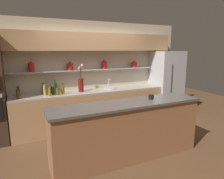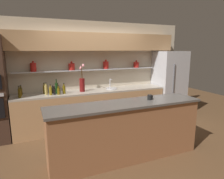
{
  "view_description": "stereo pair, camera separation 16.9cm",
  "coord_description": "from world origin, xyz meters",
  "px_view_note": "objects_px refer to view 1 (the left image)",
  "views": [
    {
      "loc": [
        -1.65,
        -3.3,
        1.91
      ],
      "look_at": [
        0.09,
        0.4,
        1.09
      ],
      "focal_mm": 32.0,
      "sensor_mm": 36.0,
      "label": 1
    },
    {
      "loc": [
        -1.5,
        -3.37,
        1.91
      ],
      "look_at": [
        0.09,
        0.4,
        1.09
      ],
      "focal_mm": 32.0,
      "sensor_mm": 36.0,
      "label": 2
    }
  ],
  "objects_px": {
    "sink_fixture": "(110,88)",
    "bottle_oil_9": "(58,91)",
    "flower_vase": "(81,83)",
    "bottle_sauce_4": "(53,92)",
    "bottle_spirit_6": "(45,90)",
    "bottle_oil_8": "(19,92)",
    "bottle_wine_7": "(55,88)",
    "bottle_oil_1": "(18,94)",
    "bottle_sauce_3": "(52,91)",
    "bottle_oil_0": "(43,90)",
    "bottle_oil_5": "(63,90)",
    "bottle_oil_10": "(50,91)",
    "bottle_sauce_11": "(18,94)",
    "coffee_mug": "(151,97)",
    "refrigerator": "(166,84)",
    "bottle_oil_2": "(56,89)"
  },
  "relations": [
    {
      "from": "refrigerator",
      "to": "bottle_sauce_3",
      "type": "distance_m",
      "value": 3.22
    },
    {
      "from": "bottle_spirit_6",
      "to": "bottle_wine_7",
      "type": "distance_m",
      "value": 0.24
    },
    {
      "from": "bottle_sauce_4",
      "to": "bottle_oil_10",
      "type": "relative_size",
      "value": 0.82
    },
    {
      "from": "refrigerator",
      "to": "bottle_oil_0",
      "type": "bearing_deg",
      "value": 177.88
    },
    {
      "from": "bottle_sauce_4",
      "to": "bottle_oil_8",
      "type": "xyz_separation_m",
      "value": [
        -0.68,
        0.25,
        0.01
      ]
    },
    {
      "from": "bottle_oil_0",
      "to": "bottle_oil_9",
      "type": "xyz_separation_m",
      "value": [
        0.28,
        -0.22,
        -0.02
      ]
    },
    {
      "from": "bottle_wine_7",
      "to": "bottle_oil_10",
      "type": "relative_size",
      "value": 1.42
    },
    {
      "from": "bottle_oil_8",
      "to": "bottle_oil_9",
      "type": "xyz_separation_m",
      "value": [
        0.77,
        -0.28,
        -0.01
      ]
    },
    {
      "from": "bottle_wine_7",
      "to": "bottle_oil_9",
      "type": "height_order",
      "value": "bottle_wine_7"
    },
    {
      "from": "bottle_sauce_4",
      "to": "bottle_oil_8",
      "type": "bearing_deg",
      "value": 160.05
    },
    {
      "from": "sink_fixture",
      "to": "bottle_oil_2",
      "type": "distance_m",
      "value": 1.32
    },
    {
      "from": "bottle_oil_0",
      "to": "bottle_oil_9",
      "type": "height_order",
      "value": "bottle_oil_0"
    },
    {
      "from": "sink_fixture",
      "to": "bottle_spirit_6",
      "type": "distance_m",
      "value": 1.6
    },
    {
      "from": "sink_fixture",
      "to": "bottle_wine_7",
      "type": "xyz_separation_m",
      "value": [
        -1.36,
        0.0,
        0.1
      ]
    },
    {
      "from": "bottle_oil_8",
      "to": "bottle_sauce_3",
      "type": "bearing_deg",
      "value": -8.71
    },
    {
      "from": "bottle_oil_0",
      "to": "bottle_oil_8",
      "type": "relative_size",
      "value": 1.12
    },
    {
      "from": "sink_fixture",
      "to": "bottle_sauce_4",
      "type": "height_order",
      "value": "sink_fixture"
    },
    {
      "from": "flower_vase",
      "to": "bottle_oil_9",
      "type": "bearing_deg",
      "value": -167.65
    },
    {
      "from": "bottle_oil_5",
      "to": "bottle_wine_7",
      "type": "xyz_separation_m",
      "value": [
        -0.15,
        0.1,
        0.03
      ]
    },
    {
      "from": "bottle_wine_7",
      "to": "bottle_oil_1",
      "type": "bearing_deg",
      "value": -167.52
    },
    {
      "from": "bottle_oil_10",
      "to": "refrigerator",
      "type": "bearing_deg",
      "value": 1.32
    },
    {
      "from": "bottle_oil_1",
      "to": "bottle_sauce_3",
      "type": "distance_m",
      "value": 0.72
    },
    {
      "from": "sink_fixture",
      "to": "bottle_oil_9",
      "type": "xyz_separation_m",
      "value": [
        -1.34,
        -0.15,
        0.06
      ]
    },
    {
      "from": "refrigerator",
      "to": "bottle_wine_7",
      "type": "bearing_deg",
      "value": 179.01
    },
    {
      "from": "flower_vase",
      "to": "bottle_oil_9",
      "type": "relative_size",
      "value": 3.15
    },
    {
      "from": "bottle_oil_2",
      "to": "bottle_oil_9",
      "type": "relative_size",
      "value": 1.04
    },
    {
      "from": "sink_fixture",
      "to": "bottle_wine_7",
      "type": "relative_size",
      "value": 0.85
    },
    {
      "from": "bottle_oil_10",
      "to": "bottle_sauce_11",
      "type": "height_order",
      "value": "bottle_oil_10"
    },
    {
      "from": "bottle_oil_8",
      "to": "coffee_mug",
      "type": "xyz_separation_m",
      "value": [
        2.17,
        -1.79,
        0.06
      ]
    },
    {
      "from": "bottle_oil_2",
      "to": "bottle_spirit_6",
      "type": "relative_size",
      "value": 0.82
    },
    {
      "from": "flower_vase",
      "to": "bottle_oil_0",
      "type": "distance_m",
      "value": 0.87
    },
    {
      "from": "sink_fixture",
      "to": "bottle_oil_9",
      "type": "distance_m",
      "value": 1.35
    },
    {
      "from": "bottle_sauce_4",
      "to": "coffee_mug",
      "type": "xyz_separation_m",
      "value": [
        1.48,
        -1.55,
        0.06
      ]
    },
    {
      "from": "bottle_oil_8",
      "to": "bottle_spirit_6",
      "type": "bearing_deg",
      "value": -17.65
    },
    {
      "from": "bottle_oil_8",
      "to": "bottle_oil_0",
      "type": "bearing_deg",
      "value": -6.76
    },
    {
      "from": "bottle_oil_0",
      "to": "bottle_spirit_6",
      "type": "relative_size",
      "value": 0.94
    },
    {
      "from": "bottle_oil_0",
      "to": "bottle_spirit_6",
      "type": "xyz_separation_m",
      "value": [
        0.03,
        -0.11,
        0.01
      ]
    },
    {
      "from": "coffee_mug",
      "to": "bottle_wine_7",
      "type": "bearing_deg",
      "value": 130.36
    },
    {
      "from": "flower_vase",
      "to": "bottle_oil_8",
      "type": "distance_m",
      "value": 1.36
    },
    {
      "from": "refrigerator",
      "to": "coffee_mug",
      "type": "height_order",
      "value": "refrigerator"
    },
    {
      "from": "bottle_oil_5",
      "to": "bottle_sauce_11",
      "type": "height_order",
      "value": "bottle_oil_5"
    },
    {
      "from": "sink_fixture",
      "to": "bottle_oil_5",
      "type": "relative_size",
      "value": 1.17
    },
    {
      "from": "bottle_spirit_6",
      "to": "bottle_oil_5",
      "type": "bearing_deg",
      "value": -9.51
    },
    {
      "from": "bottle_oil_1",
      "to": "bottle_wine_7",
      "type": "xyz_separation_m",
      "value": [
        0.77,
        0.17,
        0.02
      ]
    },
    {
      "from": "bottle_oil_0",
      "to": "bottle_oil_5",
      "type": "height_order",
      "value": "bottle_oil_0"
    },
    {
      "from": "sink_fixture",
      "to": "bottle_spirit_6",
      "type": "height_order",
      "value": "bottle_spirit_6"
    },
    {
      "from": "bottle_wine_7",
      "to": "bottle_oil_10",
      "type": "distance_m",
      "value": 0.2
    },
    {
      "from": "bottle_spirit_6",
      "to": "bottle_oil_8",
      "type": "xyz_separation_m",
      "value": [
        -0.52,
        0.16,
        -0.02
      ]
    },
    {
      "from": "bottle_oil_5",
      "to": "bottle_sauce_11",
      "type": "distance_m",
      "value": 0.92
    },
    {
      "from": "bottle_sauce_4",
      "to": "bottle_oil_5",
      "type": "relative_size",
      "value": 0.79
    }
  ]
}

